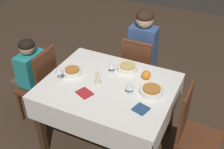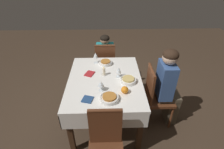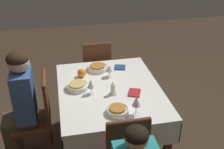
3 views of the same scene
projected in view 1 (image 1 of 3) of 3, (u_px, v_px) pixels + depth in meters
The scene contains 17 objects.
ground_plane at pixel (109, 140), 2.99m from camera, with size 8.00×8.00×0.00m, color #3D2D21.
dining_table at pixel (109, 93), 2.62m from camera, with size 1.19×0.96×0.74m.
chair_south at pixel (138, 70), 3.21m from camera, with size 0.36×0.36×0.91m.
chair_east at pixel (41, 84), 2.99m from camera, with size 0.36×0.36×0.91m.
chair_west at pixel (193, 131), 2.43m from camera, with size 0.36×0.36×0.91m.
person_adult_denim at pixel (144, 51), 3.22m from camera, with size 0.30×0.34×1.18m.
person_child_teal at pixel (28, 76), 3.02m from camera, with size 0.33×0.30×1.00m.
bowl_south at pixel (127, 67), 2.75m from camera, with size 0.21×0.21×0.06m.
wine_glass_south at pixel (112, 64), 2.67m from camera, with size 0.07×0.07×0.15m.
bowl_east at pixel (72, 71), 2.70m from camera, with size 0.19×0.19×0.06m.
wine_glass_east at pixel (59, 70), 2.55m from camera, with size 0.07×0.07×0.17m.
bowl_west at pixel (152, 90), 2.45m from camera, with size 0.22×0.22×0.06m.
wine_glass_west at pixel (130, 86), 2.40m from camera, with size 0.08×0.08×0.13m.
candle_centerpiece at pixel (98, 78), 2.57m from camera, with size 0.07×0.07×0.13m.
orange_fruit at pixel (146, 75), 2.62m from camera, with size 0.09×0.09×0.09m, color orange.
napkin_red_folded at pixel (85, 93), 2.45m from camera, with size 0.17×0.15×0.01m.
napkin_spare_side at pixel (141, 109), 2.28m from camera, with size 0.14×0.14×0.01m.
Camera 1 is at (-0.92, 1.84, 2.28)m, focal length 45.00 mm.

